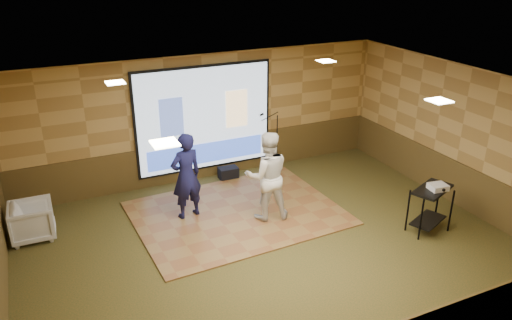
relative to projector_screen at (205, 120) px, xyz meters
name	(u,v)px	position (x,y,z in m)	size (l,w,h in m)	color
ground	(269,247)	(0.00, -3.44, -1.47)	(9.00, 9.00, 0.00)	#2A3719
room_shell	(270,143)	(0.00, -3.44, 0.62)	(9.04, 7.04, 3.02)	tan
wainscot_back	(206,158)	(0.00, 0.04, -1.00)	(9.00, 0.04, 0.95)	#533F1B
wainscot_left	(1,289)	(-4.48, -3.44, -1.00)	(0.04, 7.00, 0.95)	#533F1B
wainscot_right	(453,181)	(4.48, -3.44, -1.00)	(0.04, 7.00, 0.95)	#533F1B
projector_screen	(205,120)	(0.00, 0.00, 0.00)	(3.32, 0.06, 2.52)	black
downlight_nw	(115,83)	(-2.20, -1.64, 1.50)	(0.32, 0.32, 0.02)	beige
downlight_ne	(326,61)	(2.20, -1.64, 1.50)	(0.32, 0.32, 0.02)	beige
downlight_sw	(165,143)	(-2.20, -4.94, 1.50)	(0.32, 0.32, 0.02)	beige
downlight_se	(439,101)	(2.20, -4.94, 1.50)	(0.32, 0.32, 0.02)	beige
dance_floor	(237,213)	(-0.05, -2.02, -1.46)	(4.18, 3.18, 0.03)	olive
player_left	(186,176)	(-1.02, -1.71, -0.54)	(0.66, 0.44, 1.82)	#151643
player_right	(267,176)	(0.44, -2.44, -0.51)	(0.91, 0.71, 1.87)	silver
av_table	(431,202)	(3.10, -4.23, -0.83)	(0.89, 0.47, 0.94)	black
projector	(438,187)	(3.14, -4.30, -0.48)	(0.33, 0.27, 0.11)	silver
mic_stand	(275,151)	(1.72, -0.26, -0.98)	(0.60, 0.25, 1.53)	black
banquet_chair	(32,221)	(-3.97, -1.23, -1.11)	(0.77, 0.80, 0.73)	gray
duffel_bag	(228,173)	(0.44, -0.30, -1.33)	(0.46, 0.30, 0.28)	black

